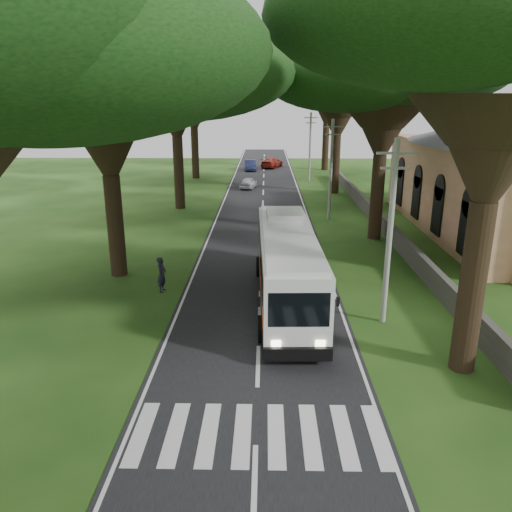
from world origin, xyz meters
name	(u,v)px	position (x,y,z in m)	size (l,w,h in m)	color
ground	(257,396)	(0.00, 0.00, 0.00)	(140.00, 140.00, 0.00)	#1E4112
road	(262,221)	(0.00, 25.00, 0.01)	(8.00, 120.00, 0.04)	black
crosswalk	(256,435)	(0.00, -2.00, 0.00)	(8.00, 3.00, 0.01)	silver
property_wall	(377,217)	(9.00, 24.00, 0.60)	(0.35, 50.00, 1.20)	#383533
pole_near	(390,231)	(5.50, 6.00, 4.18)	(1.60, 0.24, 8.00)	gray
pole_mid	(331,168)	(5.50, 26.00, 4.18)	(1.60, 0.24, 8.00)	gray
pole_far	(310,146)	(5.50, 46.00, 4.18)	(1.60, 0.24, 8.00)	gray
tree_l_mida	(101,60)	(-8.00, 12.00, 11.34)	(16.33, 16.33, 14.88)	black
tree_l_midb	(173,57)	(-7.50, 30.00, 12.80)	(13.52, 13.52, 15.86)	black
tree_l_far	(192,75)	(-8.50, 48.00, 12.23)	(13.60, 13.60, 15.28)	black
tree_r_mida	(387,61)	(8.00, 20.00, 11.83)	(14.59, 14.59, 15.04)	black
tree_r_midb	(340,73)	(7.50, 38.00, 11.93)	(12.44, 12.44, 14.79)	black
tree_r_far	(328,73)	(8.50, 56.00, 12.82)	(12.97, 12.97, 15.79)	black
coach_bus	(287,265)	(1.30, 8.11, 1.93)	(3.13, 12.25, 3.59)	silver
distant_car_a	(249,183)	(-1.63, 40.48, 0.64)	(1.43, 3.57, 1.22)	#B5B4BA
distant_car_b	(250,165)	(-1.91, 55.19, 0.73)	(1.49, 4.27, 1.41)	navy
distant_car_c	(272,162)	(1.12, 58.10, 0.75)	(2.02, 4.98, 1.44)	maroon
pedestrian	(162,275)	(-5.04, 9.43, 0.92)	(0.67, 0.44, 1.84)	black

